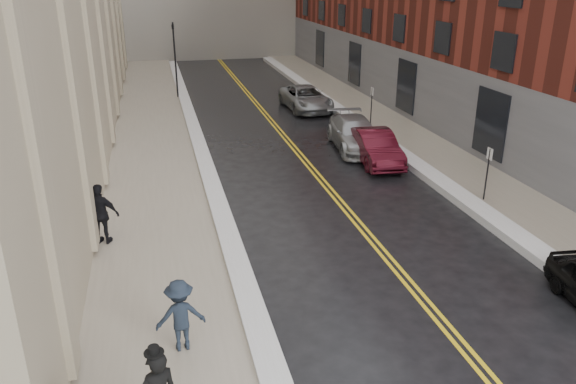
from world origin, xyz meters
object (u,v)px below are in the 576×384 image
car_silver_near (355,134)px  pedestrian_c (101,214)px  pedestrian_b (180,315)px  car_silver_far (306,98)px  car_maroon (375,147)px

car_silver_near → pedestrian_c: bearing=-138.2°
car_silver_near → pedestrian_b: pedestrian_b is taller
car_silver_far → pedestrian_c: (-11.49, -17.25, 0.42)m
car_maroon → car_silver_far: size_ratio=0.85×
car_silver_far → pedestrian_b: 25.20m
car_silver_far → pedestrian_b: (-9.36, -23.40, 0.29)m
car_maroon → car_silver_near: bearing=98.4°
car_silver_near → pedestrian_c: pedestrian_c is taller
car_maroon → car_silver_far: 11.19m
car_silver_near → pedestrian_b: size_ratio=2.98×
car_maroon → car_silver_near: 2.35m
car_maroon → pedestrian_c: bearing=-148.2°
car_silver_far → pedestrian_b: bearing=-113.9°
car_maroon → pedestrian_c: pedestrian_c is taller
car_maroon → pedestrian_b: 15.59m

